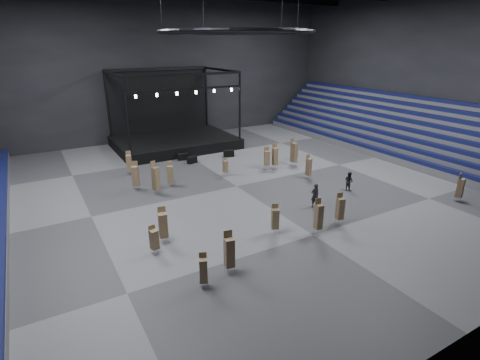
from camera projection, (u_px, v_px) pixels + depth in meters
floor at (237, 186)px, 33.81m from camera, size 50.00×50.00×0.00m
wall_back at (156, 69)px, 47.72m from camera, size 50.00×0.20×18.00m
wall_right at (428, 72)px, 42.39m from camera, size 0.20×42.00×18.00m
bleachers_right at (406, 137)px, 43.95m from camera, size 7.20×40.00×6.40m
stage at (172, 134)px, 46.48m from camera, size 14.00×10.00×9.20m
truss_ring at (236, 32)px, 29.28m from camera, size 12.30×12.30×5.15m
flight_case_left at (183, 157)px, 41.19m from camera, size 1.17×0.74×0.73m
flight_case_mid at (192, 160)px, 40.15m from camera, size 1.15×0.77×0.70m
flight_case_right at (229, 153)px, 42.37m from camera, size 1.22×0.79×0.75m
chair_stack_0 at (170, 174)px, 33.42m from camera, size 0.60×0.60×2.28m
chair_stack_1 at (275, 156)px, 38.01m from camera, size 0.54×0.54×2.65m
chair_stack_2 at (340, 208)px, 26.47m from camera, size 0.55×0.55×2.35m
chair_stack_3 at (163, 225)px, 23.89m from camera, size 0.62×0.62×2.50m
chair_stack_4 at (294, 152)px, 38.96m from camera, size 0.67×0.67×2.94m
chair_stack_5 at (135, 175)px, 32.59m from camera, size 0.71×0.71×2.58m
chair_stack_6 at (267, 158)px, 37.90m from camera, size 0.68×0.68×2.32m
chair_stack_7 at (129, 163)px, 36.36m from camera, size 0.62×0.62×2.36m
chair_stack_8 at (154, 239)px, 22.72m from camera, size 0.54×0.54×1.91m
chair_stack_9 at (203, 270)px, 19.57m from camera, size 0.54×0.54×2.05m
chair_stack_10 at (295, 152)px, 40.58m from camera, size 0.57×0.57×1.99m
chair_stack_11 at (319, 216)px, 25.08m from camera, size 0.51×0.51×2.55m
chair_stack_12 at (460, 187)px, 30.20m from camera, size 0.56×0.56×2.38m
chair_stack_13 at (309, 166)px, 35.32m from camera, size 0.47×0.47×2.37m
chair_stack_14 at (229, 252)px, 20.74m from camera, size 0.59×0.59×2.59m
chair_stack_15 at (275, 218)px, 25.14m from camera, size 0.63×0.63×2.15m
chair_stack_16 at (156, 178)px, 31.57m from camera, size 0.68×0.68×2.92m
chair_stack_17 at (225, 166)px, 36.20m from camera, size 0.42×0.42×1.76m
man_center at (315, 195)px, 29.29m from camera, size 0.76×0.55×1.94m
crew_member at (349, 181)px, 32.69m from camera, size 0.67×0.84×1.67m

